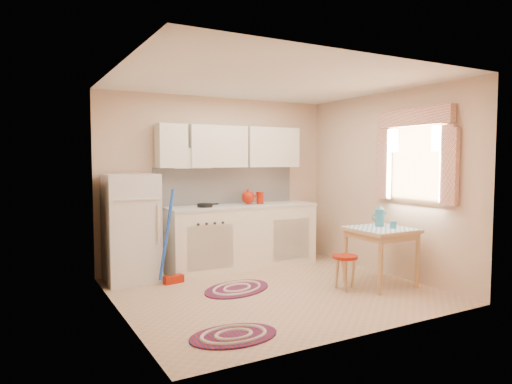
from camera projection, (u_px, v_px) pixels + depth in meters
room_shell at (274, 158)px, 5.68m from camera, size 3.64×3.60×2.52m
fridge at (131, 228)px, 5.88m from camera, size 0.65×0.60×1.40m
broom at (173, 237)px, 5.80m from camera, size 0.30×0.16×1.20m
base_cabinets at (242, 237)px, 6.73m from camera, size 2.25×0.60×0.88m
countertop at (242, 206)px, 6.70m from camera, size 2.27×0.62×0.04m
frying_pan at (205, 205)px, 6.36m from camera, size 0.27×0.27×0.05m
red_kettle at (248, 197)px, 6.74m from camera, size 0.24×0.22×0.21m
red_canister at (260, 199)px, 6.84m from camera, size 0.13×0.13×0.16m
table at (381, 257)px, 5.73m from camera, size 0.72×0.72×0.72m
stool at (345, 273)px, 5.54m from camera, size 0.39×0.39×0.42m
coffee_pot at (380, 215)px, 5.84m from camera, size 0.18×0.17×0.30m
mug at (393, 225)px, 5.66m from camera, size 0.09×0.09×0.10m
rug_center at (237, 289)px, 5.56m from camera, size 1.11×0.94×0.02m
rug_left at (234, 336)px, 4.07m from camera, size 0.85×0.59×0.02m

